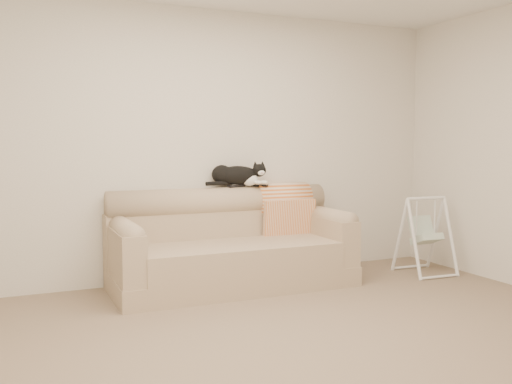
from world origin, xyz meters
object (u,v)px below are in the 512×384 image
remote_a (236,186)px  remote_b (260,185)px  tuxedo_cat (237,175)px  baby_swing (425,235)px  sofa (230,248)px

remote_a → remote_b: bearing=-7.2°
remote_b → tuxedo_cat: tuxedo_cat is taller
baby_swing → tuxedo_cat: bearing=161.6°
remote_b → remote_a: bearing=172.8°
sofa → tuxedo_cat: 0.73m
remote_b → baby_swing: remote_b is taller
sofa → remote_a: (0.17, 0.25, 0.56)m
sofa → remote_b: bearing=29.2°
remote_a → remote_b: size_ratio=1.17×
sofa → remote_b: (0.40, 0.22, 0.56)m
remote_a → sofa: bearing=-123.3°
baby_swing → sofa: bearing=170.1°
tuxedo_cat → baby_swing: bearing=-18.4°
tuxedo_cat → baby_swing: tuxedo_cat is taller
sofa → remote_a: 0.64m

